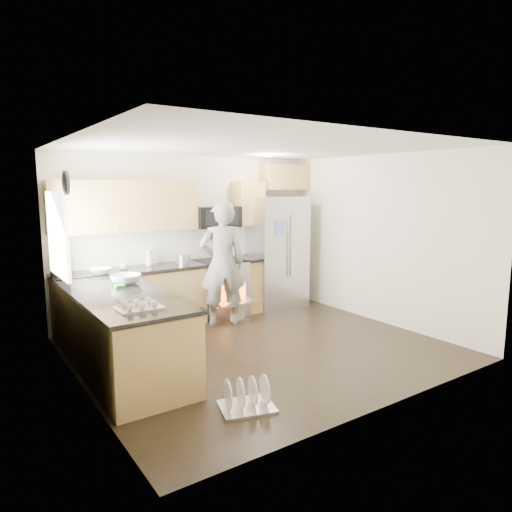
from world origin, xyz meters
TOP-DOWN VIEW (x-y plane):
  - ground at (0.00, 0.00)m, footprint 4.50×4.50m
  - room_shell at (-0.04, 0.02)m, footprint 4.54×4.04m
  - back_cabinet_run at (-0.59, 1.75)m, footprint 4.45×0.64m
  - peninsula at (-1.75, 0.25)m, footprint 0.96×2.36m
  - stove_range at (0.35, 1.69)m, footprint 0.76×0.97m
  - refrigerator at (1.50, 1.70)m, footprint 0.98×0.78m
  - person at (0.11, 1.20)m, footprint 0.81×0.66m
  - dish_rack at (-1.07, -1.28)m, footprint 0.60×0.53m

SIDE VIEW (x-z plane):
  - ground at x=0.00m, z-range 0.00..0.00m
  - dish_rack at x=-1.07m, z-range -0.07..0.24m
  - peninsula at x=-1.75m, z-range -0.06..0.99m
  - stove_range at x=0.35m, z-range -0.22..1.57m
  - person at x=0.11m, z-range 0.00..1.90m
  - back_cabinet_run at x=-0.59m, z-range -0.29..2.21m
  - refrigerator at x=1.50m, z-range 0.00..1.94m
  - room_shell at x=-0.04m, z-range 0.36..2.98m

